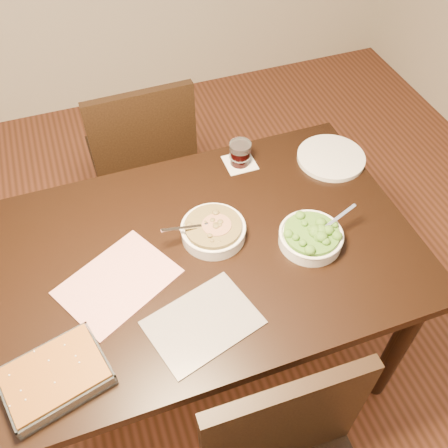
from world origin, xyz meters
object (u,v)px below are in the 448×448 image
at_px(dinner_plate, 331,158).
at_px(table, 201,267).
at_px(wine_tumbler, 240,153).
at_px(broccoli_bowl, 311,237).
at_px(chair_far, 143,156).
at_px(stew_bowl, 213,230).
at_px(baking_dish, 55,377).

bearing_deg(dinner_plate, table, -157.60).
bearing_deg(wine_tumbler, table, -127.92).
height_order(table, broccoli_bowl, broccoli_bowl).
height_order(wine_tumbler, chair_far, chair_far).
xyz_separation_m(wine_tumbler, dinner_plate, (0.33, -0.10, -0.04)).
xyz_separation_m(table, stew_bowl, (0.06, 0.04, 0.12)).
height_order(table, wine_tumbler, wine_tumbler).
height_order(dinner_plate, chair_far, chair_far).
height_order(table, chair_far, chair_far).
relative_size(broccoli_bowl, baking_dish, 0.77).
distance_m(table, stew_bowl, 0.14).
distance_m(stew_bowl, baking_dish, 0.64).
bearing_deg(chair_far, table, 91.22).
bearing_deg(dinner_plate, stew_bowl, -159.20).
bearing_deg(wine_tumbler, broccoli_bowl, -79.63).
bearing_deg(wine_tumbler, chair_far, 125.29).
distance_m(table, baking_dish, 0.58).
height_order(table, dinner_plate, dinner_plate).
bearing_deg(stew_bowl, broccoli_bowl, -24.60).
distance_m(stew_bowl, dinner_plate, 0.58).
distance_m(broccoli_bowl, dinner_plate, 0.42).
bearing_deg(dinner_plate, wine_tumbler, 163.74).
height_order(table, stew_bowl, stew_bowl).
height_order(baking_dish, dinner_plate, baking_dish).
distance_m(dinner_plate, chair_far, 0.85).
height_order(broccoli_bowl, chair_far, chair_far).
bearing_deg(baking_dish, dinner_plate, 12.12).
height_order(broccoli_bowl, dinner_plate, broccoli_bowl).
xyz_separation_m(stew_bowl, baking_dish, (-0.55, -0.33, -0.01)).
bearing_deg(baking_dish, wine_tumbler, 25.80).
relative_size(table, dinner_plate, 5.49).
distance_m(baking_dish, wine_tumbler, 0.99).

